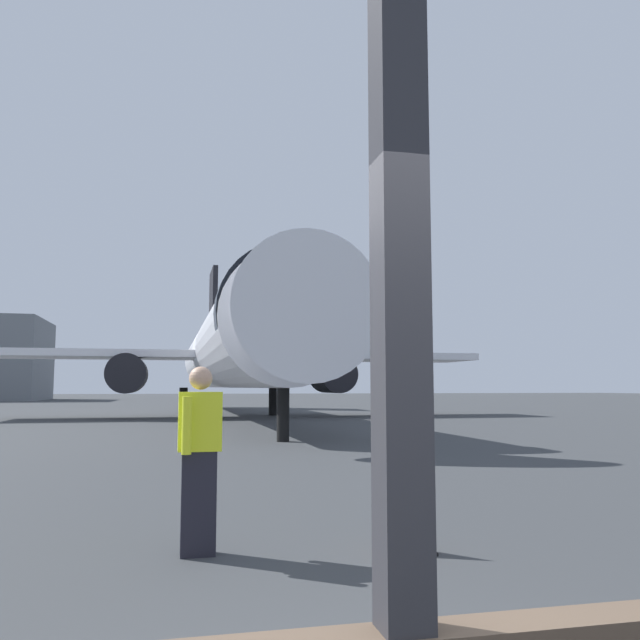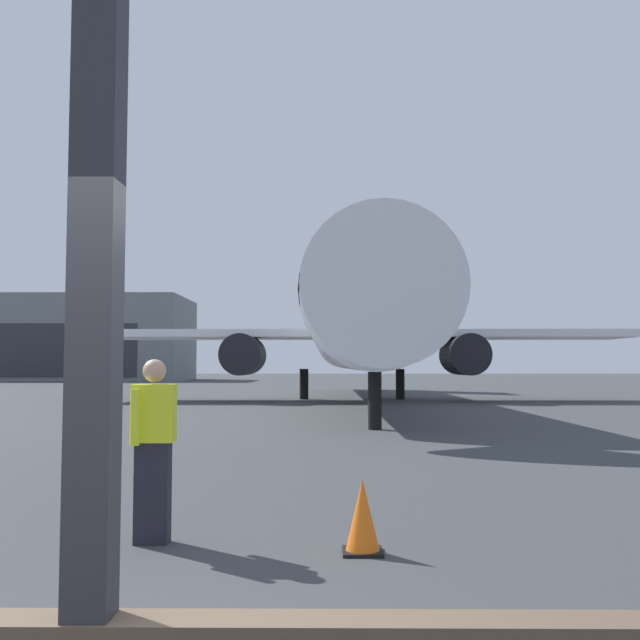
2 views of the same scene
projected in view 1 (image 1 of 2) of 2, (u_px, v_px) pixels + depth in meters
name	position (u px, v px, depth m)	size (l,w,h in m)	color
ground_plane	(182.00, 412.00, 41.28)	(220.00, 220.00, 0.00)	#383A3D
window_frame	(401.00, 406.00, 2.66)	(7.27, 0.24, 4.02)	brown
airplane	(234.00, 349.00, 33.24)	(26.40, 37.12, 10.45)	silver
ground_crew_worker	(199.00, 456.00, 6.12)	(0.40, 0.50, 1.74)	black
traffic_cone	(412.00, 518.00, 6.17)	(0.36, 0.36, 0.66)	orange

